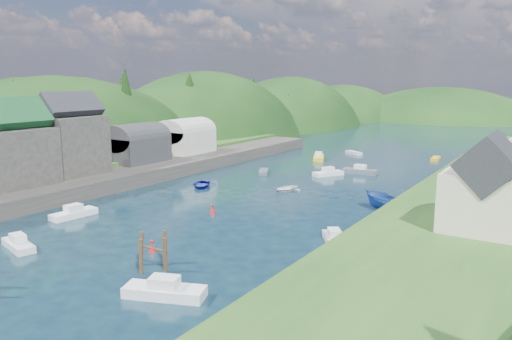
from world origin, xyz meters
The scene contains 12 objects.
ground centered at (0.00, 50.00, 0.00)m, with size 600.00×600.00×0.00m, color black.
hillside_left centered at (-45.00, 75.00, -8.03)m, with size 44.00×245.56×52.00m.
far_hills centered at (1.22, 174.01, -10.80)m, with size 103.00×68.00×44.00m.
hill_trees centered at (-0.24, 63.03, 11.05)m, with size 91.47×148.44×12.09m.
quay_left centered at (-24.00, 20.00, 1.00)m, with size 12.00×110.00×2.00m, color #2D2B28.
terrace_left_grass centered at (-31.00, 20.00, 1.25)m, with size 12.00×110.00×2.50m, color #234719.
boat_sheds centered at (-26.00, 39.00, 5.27)m, with size 7.00×21.00×7.50m.
terrace_right centered at (25.00, 40.00, 1.20)m, with size 16.00×120.00×2.40m, color #234719.
piling_cluster_far centered at (5.00, 4.89, 1.14)m, with size 3.20×2.98×3.42m.
channel_buoy_near centered at (2.14, 7.68, 0.48)m, with size 0.70×0.70×1.10m.
channel_buoy_far centered at (-1.09, 20.58, 0.48)m, with size 0.70×0.70×1.10m.
moored_boats centered at (-1.32, 19.91, 0.66)m, with size 36.96×93.69×2.31m.
Camera 1 is at (32.72, -22.77, 15.19)m, focal length 35.00 mm.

